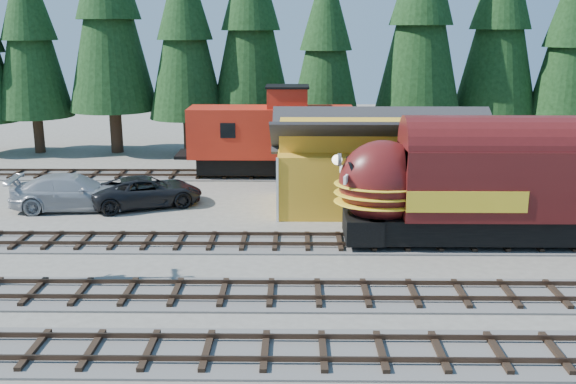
{
  "coord_description": "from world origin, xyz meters",
  "views": [
    {
      "loc": [
        -5.07,
        -24.49,
        9.86
      ],
      "look_at": [
        -5.41,
        4.0,
        2.51
      ],
      "focal_mm": 40.0,
      "sensor_mm": 36.0,
      "label": 1
    }
  ],
  "objects_px": {
    "depot": "(387,155)",
    "pickup_truck_b": "(73,192)",
    "locomotive": "(512,189)",
    "caboose": "(272,136)",
    "pickup_truck_a": "(147,191)"
  },
  "relations": [
    {
      "from": "pickup_truck_a",
      "to": "pickup_truck_b",
      "type": "distance_m",
      "value": 3.98
    },
    {
      "from": "depot",
      "to": "pickup_truck_a",
      "type": "height_order",
      "value": "depot"
    },
    {
      "from": "caboose",
      "to": "pickup_truck_b",
      "type": "height_order",
      "value": "caboose"
    },
    {
      "from": "pickup_truck_a",
      "to": "caboose",
      "type": "bearing_deg",
      "value": -63.69
    },
    {
      "from": "depot",
      "to": "pickup_truck_b",
      "type": "height_order",
      "value": "depot"
    },
    {
      "from": "depot",
      "to": "pickup_truck_b",
      "type": "xyz_separation_m",
      "value": [
        -17.39,
        -0.73,
        -1.99
      ]
    },
    {
      "from": "locomotive",
      "to": "pickup_truck_a",
      "type": "bearing_deg",
      "value": 160.63
    },
    {
      "from": "locomotive",
      "to": "depot",
      "type": "bearing_deg",
      "value": 126.75
    },
    {
      "from": "caboose",
      "to": "pickup_truck_a",
      "type": "height_order",
      "value": "caboose"
    },
    {
      "from": "locomotive",
      "to": "pickup_truck_b",
      "type": "relative_size",
      "value": 2.51
    },
    {
      "from": "caboose",
      "to": "pickup_truck_b",
      "type": "bearing_deg",
      "value": -142.54
    },
    {
      "from": "depot",
      "to": "locomotive",
      "type": "distance_m",
      "value": 8.12
    },
    {
      "from": "locomotive",
      "to": "caboose",
      "type": "height_order",
      "value": "caboose"
    },
    {
      "from": "caboose",
      "to": "depot",
      "type": "bearing_deg",
      "value": -48.46
    },
    {
      "from": "pickup_truck_a",
      "to": "pickup_truck_b",
      "type": "height_order",
      "value": "pickup_truck_b"
    }
  ]
}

